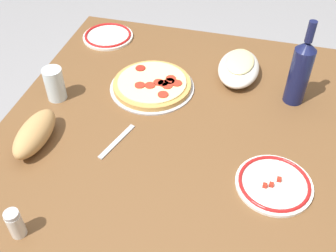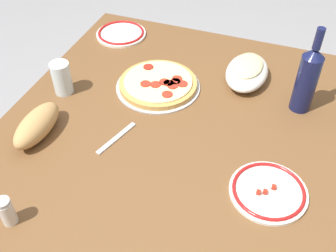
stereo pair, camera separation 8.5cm
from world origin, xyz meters
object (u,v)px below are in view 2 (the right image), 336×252
object	(u,v)px
baked_pasta_dish	(247,71)
side_plate_far	(268,191)
pepperoni_pizza	(158,84)
side_plate_near	(121,33)
wine_bottle	(307,78)
spice_shaker	(7,211)
water_glass	(62,78)
dining_table	(168,155)
bread_loaf	(37,125)

from	to	relation	value
baked_pasta_dish	side_plate_far	distance (m)	0.52
pepperoni_pizza	side_plate_near	size ratio (longest dim) A/B	1.44
wine_bottle	spice_shaker	distance (m)	0.98
water_glass	side_plate_near	bearing A→B (deg)	-3.67
dining_table	side_plate_far	xyz separation A→B (m)	(-0.13, -0.34, 0.11)
pepperoni_pizza	dining_table	bearing A→B (deg)	-151.47
pepperoni_pizza	water_glass	size ratio (longest dim) A/B	2.57
side_plate_far	water_glass	bearing A→B (deg)	75.11
dining_table	baked_pasta_dish	world-z (taller)	baked_pasta_dish
baked_pasta_dish	side_plate_far	world-z (taller)	baked_pasta_dish
pepperoni_pizza	bread_loaf	xyz separation A→B (m)	(-0.36, 0.27, 0.03)
side_plate_near	spice_shaker	bearing A→B (deg)	-172.60
dining_table	bread_loaf	xyz separation A→B (m)	(-0.15, 0.38, 0.15)
side_plate_near	bread_loaf	xyz separation A→B (m)	(-0.64, -0.01, 0.03)
pepperoni_pizza	side_plate_far	size ratio (longest dim) A/B	1.40
dining_table	spice_shaker	bearing A→B (deg)	148.94
wine_bottle	spice_shaker	bearing A→B (deg)	138.01
wine_bottle	side_plate_near	size ratio (longest dim) A/B	1.44
dining_table	side_plate_far	distance (m)	0.39
baked_pasta_dish	side_plate_far	xyz separation A→B (m)	(-0.50, -0.17, -0.03)
baked_pasta_dish	bread_loaf	world-z (taller)	bread_loaf
baked_pasta_dish	spice_shaker	distance (m)	0.93
water_glass	side_plate_far	bearing A→B (deg)	-104.89
wine_bottle	water_glass	size ratio (longest dim) A/B	2.56
dining_table	wine_bottle	size ratio (longest dim) A/B	4.27
dining_table	water_glass	size ratio (longest dim) A/B	10.94
side_plate_near	bread_loaf	distance (m)	0.65
water_glass	side_plate_far	world-z (taller)	water_glass
baked_pasta_dish	wine_bottle	size ratio (longest dim) A/B	0.79
bread_loaf	side_plate_near	bearing A→B (deg)	1.05
side_plate_near	spice_shaker	distance (m)	0.96
dining_table	pepperoni_pizza	bearing A→B (deg)	28.53
side_plate_near	baked_pasta_dish	bearing A→B (deg)	-103.02
baked_pasta_dish	pepperoni_pizza	bearing A→B (deg)	117.87
water_glass	baked_pasta_dish	bearing A→B (deg)	-63.99
baked_pasta_dish	spice_shaker	bearing A→B (deg)	151.32
wine_bottle	side_plate_near	xyz separation A→B (m)	(0.22, 0.78, -0.11)
water_glass	side_plate_far	size ratio (longest dim) A/B	0.55
water_glass	spice_shaker	distance (m)	0.55
pepperoni_pizza	baked_pasta_dish	xyz separation A→B (m)	(0.15, -0.29, 0.03)
baked_pasta_dish	side_plate_near	size ratio (longest dim) A/B	1.13
wine_bottle	spice_shaker	xyz separation A→B (m)	(-0.73, 0.65, -0.08)
baked_pasta_dish	bread_loaf	size ratio (longest dim) A/B	1.13
dining_table	side_plate_near	xyz separation A→B (m)	(0.50, 0.40, 0.11)
bread_loaf	side_plate_far	bearing A→B (deg)	-88.68
dining_table	wine_bottle	xyz separation A→B (m)	(0.27, -0.38, 0.23)
side_plate_far	spice_shaker	distance (m)	0.70
pepperoni_pizza	side_plate_far	world-z (taller)	pepperoni_pizza
wine_bottle	bread_loaf	size ratio (longest dim) A/B	1.43
pepperoni_pizza	side_plate_far	distance (m)	0.57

